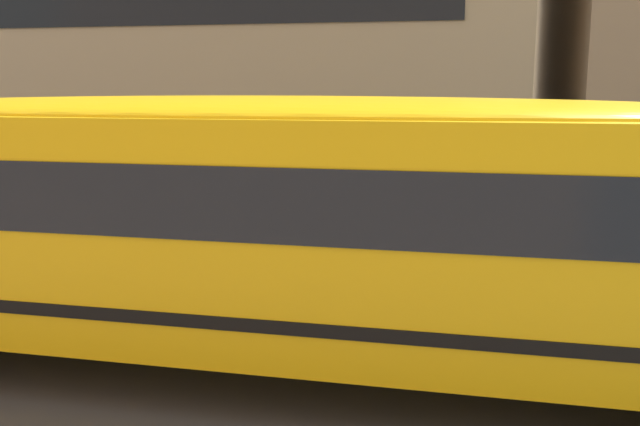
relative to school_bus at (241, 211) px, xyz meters
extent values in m
plane|color=#424244|center=(-0.11, 1.69, -1.73)|extent=(400.00, 400.00, 0.00)
cube|color=gray|center=(-0.11, 9.30, -1.73)|extent=(120.00, 3.00, 0.01)
cube|color=silver|center=(-0.11, 1.69, -1.73)|extent=(110.00, 0.16, 0.01)
cube|color=yellow|center=(0.25, -0.01, -0.11)|extent=(11.21, 2.82, 2.23)
cube|color=black|center=(0.25, -0.01, 0.29)|extent=(10.55, 2.84, 0.65)
cube|color=black|center=(0.25, -0.01, -0.77)|extent=(11.23, 2.85, 0.12)
ellipsoid|color=yellow|center=(0.25, -0.01, 1.00)|extent=(10.76, 2.60, 0.36)
cylinder|color=red|center=(-3.28, 1.53, -0.22)|extent=(0.46, 0.46, 0.03)
cylinder|color=black|center=(-8.08, 7.37, -1.43)|extent=(0.61, 0.21, 0.60)
cube|color=black|center=(-6.53, 10.78, 0.19)|extent=(17.39, 0.04, 1.10)
cube|color=black|center=(-6.53, 10.78, 3.39)|extent=(17.39, 0.04, 1.10)
camera|label=1|loc=(2.23, -6.93, 1.27)|focal=39.80mm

